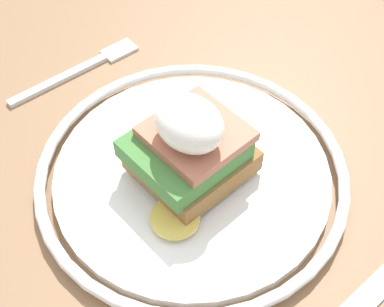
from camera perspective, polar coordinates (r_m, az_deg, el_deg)
The scene contains 4 objects.
dining_table at distance 0.59m, azimuth -2.68°, elevation -8.53°, with size 0.90×0.84×0.77m.
plate at distance 0.47m, azimuth -0.00°, elevation -2.09°, with size 0.27×0.27×0.02m.
sandwich at distance 0.44m, azimuth -0.07°, elevation 0.88°, with size 0.09×0.11×0.09m.
fork at distance 0.58m, azimuth -11.73°, elevation 8.83°, with size 0.02×0.15×0.00m.
Camera 1 is at (0.24, -0.18, 1.16)m, focal length 50.00 mm.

